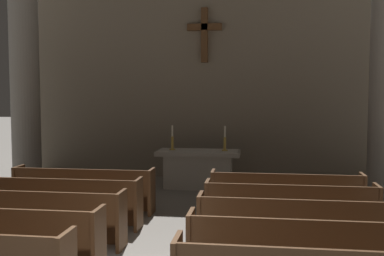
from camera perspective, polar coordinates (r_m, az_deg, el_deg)
name	(u,v)px	position (r m, az deg, el deg)	size (l,w,h in m)	color
pew_left_row_3	(35,217)	(8.23, -18.76, -10.34)	(3.01, 0.50, 0.95)	brown
pew_left_row_4	(62,202)	(9.19, -15.67, -8.72)	(3.01, 0.50, 0.95)	brown
pew_left_row_5	(84,190)	(10.18, -13.20, -7.39)	(3.01, 0.50, 0.95)	brown
pew_right_row_2	(303,251)	(6.38, 13.46, -14.55)	(3.01, 0.50, 0.95)	brown
pew_right_row_3	(295,227)	(7.42, 12.61, -11.82)	(3.01, 0.50, 0.95)	brown
pew_right_row_4	(290,209)	(8.48, 11.99, -9.76)	(3.01, 0.50, 0.95)	brown
pew_right_row_5	(286,196)	(9.54, 11.51, -8.16)	(3.01, 0.50, 0.95)	brown
column_left_second	(24,55)	(13.07, -19.96, 8.44)	(1.13, 1.13, 7.21)	gray
altar	(198,168)	(12.34, 0.78, -4.95)	(2.20, 0.90, 1.01)	#A8A399
candlestick_left	(172,142)	(12.35, -2.44, -1.74)	(0.16, 0.16, 0.65)	#B79338
candlestick_right	(225,143)	(12.18, 4.06, -1.84)	(0.16, 0.16, 0.65)	#B79338
apse_with_cross	(205,49)	(13.89, 1.65, 9.68)	(10.31, 0.44, 7.63)	gray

